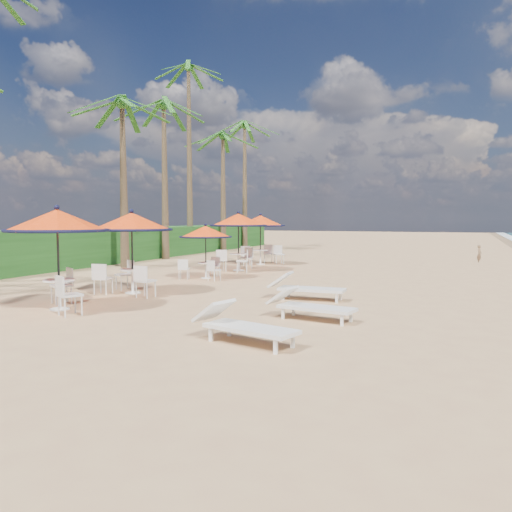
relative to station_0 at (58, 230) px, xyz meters
The scene contains 16 objects.
ground 5.52m from the station_0, ahead, with size 160.00×160.00×0.00m, color tan.
scrub_hedge 13.84m from the station_0, 127.38° to the left, with size 3.00×40.00×1.80m, color #194716.
station_0 is the anchor object (origin of this frame).
station_1 3.00m from the station_0, 90.73° to the left, with size 2.52×2.52×2.62m.
station_2 7.33m from the station_0, 88.25° to the left, with size 2.05×2.06×2.14m.
station_3 10.40m from the station_0, 89.01° to the left, with size 2.56×2.58×2.67m.
station_4 13.62m from the station_0, 90.16° to the left, with size 2.49×2.63×2.60m.
lounger_near 6.08m from the station_0, 12.78° to the right, with size 2.23×1.18×0.76m.
lounger_mid 6.57m from the station_0, 11.58° to the left, with size 2.14×0.96×0.74m.
lounger_far 6.80m from the station_0, 36.87° to the left, with size 2.23×0.78×0.79m.
palm_3 12.29m from the station_0, 119.34° to the left, with size 5.00×5.00×7.98m.
palm_4 17.13m from the station_0, 113.63° to the left, with size 5.00×5.00×8.97m.
palm_5 23.07m from the station_0, 111.42° to the left, with size 5.00×5.00×12.55m.
palm_6 23.74m from the station_0, 106.27° to the left, with size 5.00×5.00×8.40m.
palm_7 27.85m from the station_0, 104.13° to the left, with size 5.00×5.00×9.80m.
person 21.77m from the station_0, 62.03° to the left, with size 0.36×0.24×0.98m, color brown.
Camera 1 is at (4.43, -9.64, 2.33)m, focal length 35.00 mm.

